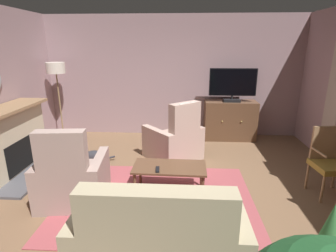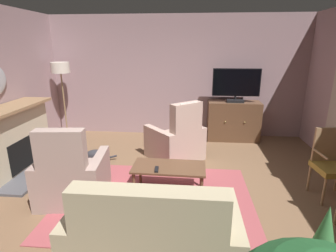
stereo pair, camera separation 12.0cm
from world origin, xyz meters
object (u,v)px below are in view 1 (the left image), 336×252
at_px(potted_plant_leafy_by_curtain, 327,250).
at_px(armchair_angled_to_table, 175,141).
at_px(tv_cabinet, 230,121).
at_px(side_chair_mid_row, 330,160).
at_px(armchair_near_window, 72,179).
at_px(sofa_floral, 159,241).
at_px(cat, 91,156).
at_px(tv_remote, 158,169).
at_px(television, 233,84).
at_px(fireplace, 10,142).
at_px(coffee_table, 170,169).
at_px(floor_lamp, 56,74).

bearing_deg(potted_plant_leafy_by_curtain, armchair_angled_to_table, 113.96).
height_order(tv_cabinet, side_chair_mid_row, side_chair_mid_row).
distance_m(armchair_near_window, side_chair_mid_row, 3.64).
distance_m(sofa_floral, cat, 2.91).
bearing_deg(tv_remote, television, -33.25).
distance_m(tv_remote, armchair_near_window, 1.18).
bearing_deg(sofa_floral, armchair_near_window, 138.58).
bearing_deg(fireplace, tv_remote, -15.36).
xyz_separation_m(tv_cabinet, sofa_floral, (-1.28, -3.93, -0.08)).
height_order(tv_remote, potted_plant_leafy_by_curtain, potted_plant_leafy_by_curtain).
bearing_deg(television, fireplace, -154.86).
bearing_deg(coffee_table, armchair_angled_to_table, 88.47).
height_order(sofa_floral, cat, sofa_floral).
bearing_deg(coffee_table, cat, 145.82).
relative_size(coffee_table, floor_lamp, 0.61).
height_order(potted_plant_leafy_by_curtain, floor_lamp, floor_lamp).
relative_size(armchair_angled_to_table, potted_plant_leafy_by_curtain, 1.26).
relative_size(armchair_near_window, cat, 1.56).
bearing_deg(potted_plant_leafy_by_curtain, cat, 136.53).
bearing_deg(sofa_floral, coffee_table, 89.29).
height_order(television, floor_lamp, floor_lamp).
relative_size(tv_cabinet, television, 1.13).
bearing_deg(side_chair_mid_row, fireplace, 175.20).
bearing_deg(side_chair_mid_row, sofa_floral, -145.52).
bearing_deg(armchair_angled_to_table, tv_remote, -97.87).
bearing_deg(fireplace, armchair_near_window, -31.36).
xyz_separation_m(tv_cabinet, floor_lamp, (-3.90, -0.14, 1.06)).
bearing_deg(tv_cabinet, floor_lamp, -177.92).
bearing_deg(floor_lamp, coffee_table, -41.57).
bearing_deg(armchair_angled_to_table, tv_cabinet, 45.04).
bearing_deg(tv_cabinet, side_chair_mid_row, -66.23).
distance_m(coffee_table, armchair_near_window, 1.36).
relative_size(fireplace, television, 1.74).
bearing_deg(tv_remote, armchair_near_window, 92.90).
height_order(tv_remote, cat, tv_remote).
xyz_separation_m(armchair_near_window, floor_lamp, (-1.32, 2.63, 1.14)).
height_order(tv_cabinet, television, television).
bearing_deg(sofa_floral, side_chair_mid_row, 34.48).
height_order(fireplace, sofa_floral, fireplace).
relative_size(sofa_floral, side_chair_mid_row, 1.59).
relative_size(television, coffee_table, 0.97).
height_order(sofa_floral, armchair_near_window, armchair_near_window).
height_order(cat, floor_lamp, floor_lamp).
bearing_deg(cat, floor_lamp, 130.47).
xyz_separation_m(tv_cabinet, television, (0.00, -0.05, 0.86)).
xyz_separation_m(tv_remote, cat, (-1.37, 1.18, -0.33)).
height_order(fireplace, coffee_table, fireplace).
distance_m(armchair_angled_to_table, potted_plant_leafy_by_curtain, 3.23).
bearing_deg(coffee_table, sofa_floral, -90.71).
height_order(armchair_angled_to_table, cat, armchair_angled_to_table).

